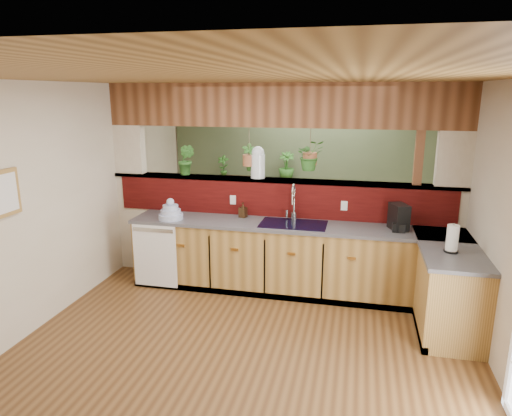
% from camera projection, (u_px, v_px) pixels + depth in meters
% --- Properties ---
extents(ground, '(4.60, 7.00, 0.01)m').
position_uv_depth(ground, '(256.00, 326.00, 4.99)').
color(ground, brown).
rests_on(ground, ground).
extents(ceiling, '(4.60, 7.00, 0.01)m').
position_uv_depth(ceiling, '(256.00, 80.00, 4.35)').
color(ceiling, brown).
rests_on(ceiling, ground).
extents(wall_back, '(4.60, 0.02, 2.60)m').
position_uv_depth(wall_back, '(300.00, 162.00, 7.98)').
color(wall_back, beige).
rests_on(wall_back, ground).
extents(wall_left, '(0.02, 7.00, 2.60)m').
position_uv_depth(wall_left, '(59.00, 200.00, 5.17)').
color(wall_left, beige).
rests_on(wall_left, ground).
extents(wall_right, '(0.02, 7.00, 2.60)m').
position_uv_depth(wall_right, '(501.00, 225.00, 4.18)').
color(wall_right, beige).
rests_on(wall_right, ground).
extents(pass_through_partition, '(4.60, 0.21, 2.60)m').
position_uv_depth(pass_through_partition, '(281.00, 194.00, 5.97)').
color(pass_through_partition, beige).
rests_on(pass_through_partition, ground).
extents(pass_through_ledge, '(4.60, 0.21, 0.04)m').
position_uv_depth(pass_through_ledge, '(279.00, 180.00, 5.93)').
color(pass_through_ledge, brown).
rests_on(pass_through_ledge, ground).
extents(header_beam, '(4.60, 0.15, 0.55)m').
position_uv_depth(header_beam, '(280.00, 105.00, 5.70)').
color(header_beam, brown).
rests_on(header_beam, ground).
extents(sage_backwall, '(4.55, 0.02, 2.55)m').
position_uv_depth(sage_backwall, '(300.00, 162.00, 7.96)').
color(sage_backwall, '#4F5F41').
rests_on(sage_backwall, ground).
extents(countertop, '(4.14, 1.52, 0.90)m').
position_uv_depth(countertop, '(339.00, 265.00, 5.52)').
color(countertop, olive).
rests_on(countertop, ground).
extents(dishwasher, '(0.58, 0.03, 0.82)m').
position_uv_depth(dishwasher, '(155.00, 256.00, 5.82)').
color(dishwasher, white).
rests_on(dishwasher, ground).
extents(navy_sink, '(0.82, 0.50, 0.18)m').
position_uv_depth(navy_sink, '(293.00, 230.00, 5.66)').
color(navy_sink, black).
rests_on(navy_sink, countertop).
extents(framed_print, '(0.04, 0.35, 0.45)m').
position_uv_depth(framed_print, '(5.00, 193.00, 4.34)').
color(framed_print, olive).
rests_on(framed_print, wall_left).
extents(faucet, '(0.21, 0.21, 0.48)m').
position_uv_depth(faucet, '(293.00, 201.00, 5.73)').
color(faucet, '#B7B7B2').
rests_on(faucet, countertop).
extents(dish_stack, '(0.32, 0.32, 0.28)m').
position_uv_depth(dish_stack, '(171.00, 213.00, 5.84)').
color(dish_stack, '#A6B2D6').
rests_on(dish_stack, countertop).
extents(soap_dispenser, '(0.11, 0.11, 0.20)m').
position_uv_depth(soap_dispenser, '(243.00, 210.00, 5.92)').
color(soap_dispenser, '#3B2715').
rests_on(soap_dispenser, countertop).
extents(coffee_maker, '(0.17, 0.28, 0.31)m').
position_uv_depth(coffee_maker, '(399.00, 218.00, 5.37)').
color(coffee_maker, black).
rests_on(coffee_maker, countertop).
extents(paper_towel, '(0.14, 0.14, 0.31)m').
position_uv_depth(paper_towel, '(452.00, 239.00, 4.62)').
color(paper_towel, black).
rests_on(paper_towel, countertop).
extents(glass_jar, '(0.19, 0.19, 0.42)m').
position_uv_depth(glass_jar, '(258.00, 162.00, 5.94)').
color(glass_jar, silver).
rests_on(glass_jar, pass_through_ledge).
extents(ledge_plant_left, '(0.25, 0.21, 0.42)m').
position_uv_depth(ledge_plant_left, '(186.00, 160.00, 6.15)').
color(ledge_plant_left, '#2B6121').
rests_on(ledge_plant_left, pass_through_ledge).
extents(hanging_plant_a, '(0.22, 0.17, 0.50)m').
position_uv_depth(hanging_plant_a, '(249.00, 149.00, 5.92)').
color(hanging_plant_a, brown).
rests_on(hanging_plant_a, header_beam).
extents(hanging_plant_b, '(0.43, 0.41, 0.50)m').
position_uv_depth(hanging_plant_b, '(310.00, 142.00, 5.72)').
color(hanging_plant_b, brown).
rests_on(hanging_plant_b, header_beam).
extents(shelving_console, '(1.62, 0.87, 1.04)m').
position_uv_depth(shelving_console, '(258.00, 207.00, 8.09)').
color(shelving_console, black).
rests_on(shelving_console, ground).
extents(shelf_plant_a, '(0.21, 0.15, 0.39)m').
position_uv_depth(shelf_plant_a, '(223.00, 166.00, 8.05)').
color(shelf_plant_a, '#2B6121').
rests_on(shelf_plant_a, shelving_console).
extents(shelf_plant_b, '(0.30, 0.30, 0.47)m').
position_uv_depth(shelf_plant_b, '(286.00, 166.00, 7.80)').
color(shelf_plant_b, '#2B6121').
rests_on(shelf_plant_b, shelving_console).
extents(floor_plant, '(0.79, 0.73, 0.73)m').
position_uv_depth(floor_plant, '(353.00, 236.00, 6.92)').
color(floor_plant, '#2B6121').
rests_on(floor_plant, ground).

